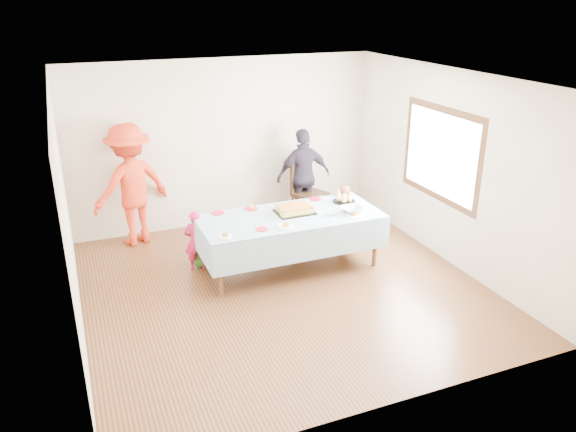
% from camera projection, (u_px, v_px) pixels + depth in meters
% --- Properties ---
extents(ground, '(5.00, 5.00, 0.00)m').
position_uv_depth(ground, '(283.00, 287.00, 7.41)').
color(ground, '#472914').
rests_on(ground, ground).
extents(room_walls, '(5.04, 5.04, 2.72)m').
position_uv_depth(room_walls, '(286.00, 157.00, 6.78)').
color(room_walls, beige).
rests_on(room_walls, ground).
extents(party_table, '(2.50, 1.10, 0.78)m').
position_uv_depth(party_table, '(290.00, 219.00, 7.69)').
color(party_table, '#50311B').
rests_on(party_table, ground).
extents(birthday_cake, '(0.52, 0.40, 0.09)m').
position_uv_depth(birthday_cake, '(294.00, 210.00, 7.76)').
color(birthday_cake, black).
rests_on(birthday_cake, party_table).
extents(rolls_tray, '(0.33, 0.33, 0.10)m').
position_uv_depth(rolls_tray, '(344.00, 199.00, 8.15)').
color(rolls_tray, black).
rests_on(rolls_tray, party_table).
extents(punch_bowl, '(0.30, 0.30, 0.07)m').
position_uv_depth(punch_bowl, '(352.00, 210.00, 7.78)').
color(punch_bowl, silver).
rests_on(punch_bowl, party_table).
extents(party_hat, '(0.09, 0.09, 0.15)m').
position_uv_depth(party_hat, '(339.00, 191.00, 8.38)').
color(party_hat, white).
rests_on(party_hat, party_table).
extents(fork_pile, '(0.24, 0.18, 0.07)m').
position_uv_depth(fork_pile, '(332.00, 213.00, 7.67)').
color(fork_pile, white).
rests_on(fork_pile, party_table).
extents(plate_red_far_a, '(0.18, 0.18, 0.01)m').
position_uv_depth(plate_red_far_a, '(218.00, 213.00, 7.74)').
color(plate_red_far_a, red).
rests_on(plate_red_far_a, party_table).
extents(plate_red_far_b, '(0.19, 0.19, 0.01)m').
position_uv_depth(plate_red_far_b, '(251.00, 209.00, 7.90)').
color(plate_red_far_b, red).
rests_on(plate_red_far_b, party_table).
extents(plate_red_far_c, '(0.16, 0.16, 0.01)m').
position_uv_depth(plate_red_far_c, '(288.00, 205.00, 8.03)').
color(plate_red_far_c, red).
rests_on(plate_red_far_c, party_table).
extents(plate_red_far_d, '(0.18, 0.18, 0.01)m').
position_uv_depth(plate_red_far_d, '(316.00, 199.00, 8.26)').
color(plate_red_far_d, red).
rests_on(plate_red_far_d, party_table).
extents(plate_red_near, '(0.16, 0.16, 0.01)m').
position_uv_depth(plate_red_near, '(262.00, 229.00, 7.21)').
color(plate_red_near, red).
rests_on(plate_red_near, party_table).
extents(plate_white_left, '(0.20, 0.20, 0.01)m').
position_uv_depth(plate_white_left, '(225.00, 237.00, 6.99)').
color(plate_white_left, white).
rests_on(plate_white_left, party_table).
extents(plate_white_mid, '(0.22, 0.22, 0.01)m').
position_uv_depth(plate_white_mid, '(286.00, 226.00, 7.29)').
color(plate_white_mid, white).
rests_on(plate_white_mid, party_table).
extents(plate_white_right, '(0.24, 0.24, 0.01)m').
position_uv_depth(plate_white_right, '(354.00, 216.00, 7.65)').
color(plate_white_right, white).
rests_on(plate_white_right, party_table).
extents(dining_chair, '(0.63, 0.63, 1.09)m').
position_uv_depth(dining_chair, '(306.00, 187.00, 9.31)').
color(dining_chair, black).
rests_on(dining_chair, ground).
extents(toddler_left, '(0.33, 0.23, 0.87)m').
position_uv_depth(toddler_left, '(196.00, 241.00, 7.73)').
color(toddler_left, '#C7184D').
rests_on(toddler_left, ground).
extents(toddler_mid, '(0.39, 0.26, 0.77)m').
position_uv_depth(toddler_mid, '(203.00, 241.00, 7.85)').
color(toddler_mid, '#2C6622').
rests_on(toddler_mid, ground).
extents(toddler_right, '(0.50, 0.42, 0.92)m').
position_uv_depth(toddler_right, '(342.00, 214.00, 8.60)').
color(toddler_right, tan).
rests_on(toddler_right, ground).
extents(adult_left, '(1.37, 1.08, 1.87)m').
position_uv_depth(adult_left, '(131.00, 185.00, 8.41)').
color(adult_left, red).
rests_on(adult_left, ground).
extents(adult_right, '(0.93, 0.39, 1.59)m').
position_uv_depth(adult_right, '(303.00, 176.00, 9.28)').
color(adult_right, '#2C2634').
rests_on(adult_right, ground).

